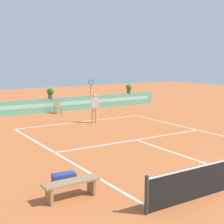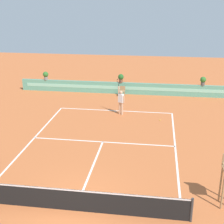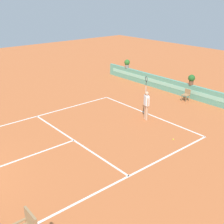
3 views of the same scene
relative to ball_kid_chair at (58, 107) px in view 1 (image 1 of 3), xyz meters
name	(u,v)px [view 1 (image 1 of 3)]	position (x,y,z in m)	size (l,w,h in m)	color
ground_plane	(141,142)	(-0.08, -9.66, -0.48)	(60.00, 60.00, 0.00)	#BC6033
court_lines	(132,138)	(-0.08, -8.94, -0.47)	(8.32, 11.94, 0.01)	white
back_wall_barrier	(53,105)	(-0.08, 0.73, 0.02)	(18.00, 0.21, 1.00)	#599E84
ball_kid_chair	(58,107)	(0.00, 0.00, 0.00)	(0.44, 0.44, 0.85)	#99754C
bench_courtside	(71,185)	(-5.63, -13.78, -0.10)	(1.60, 0.44, 0.51)	#99754C
gear_bag	(64,179)	(-5.37, -12.73, -0.30)	(0.70, 0.36, 0.36)	navy
tennis_player	(94,105)	(0.41, -4.48, 0.57)	(0.57, 0.36, 2.58)	tan
tennis_ball_near_baseline	(140,120)	(3.17, -5.33, -0.44)	(0.07, 0.07, 0.07)	#CCE033
potted_plant_far_right	(129,88)	(6.61, 0.73, 0.93)	(0.48, 0.48, 0.72)	#514C47
potted_plant_centre	(50,92)	(-0.22, 0.73, 0.93)	(0.48, 0.48, 0.72)	brown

